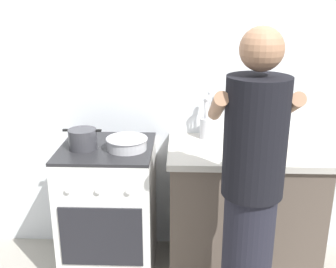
# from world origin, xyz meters

# --- Properties ---
(back_wall) EXTENTS (3.20, 0.10, 2.50)m
(back_wall) POSITION_xyz_m (0.20, 0.50, 1.25)
(back_wall) COLOR silver
(back_wall) RESTS_ON ground
(countertop) EXTENTS (1.00, 0.60, 0.90)m
(countertop) POSITION_xyz_m (0.55, 0.15, 0.45)
(countertop) COLOR brown
(countertop) RESTS_ON ground
(stove_range) EXTENTS (0.60, 0.62, 0.90)m
(stove_range) POSITION_xyz_m (-0.35, 0.15, 0.45)
(stove_range) COLOR white
(stove_range) RESTS_ON ground
(pot) EXTENTS (0.24, 0.18, 0.13)m
(pot) POSITION_xyz_m (-0.49, 0.11, 0.96)
(pot) COLOR #38383D
(pot) RESTS_ON stove_range
(mixing_bowl) EXTENTS (0.26, 0.26, 0.08)m
(mixing_bowl) POSITION_xyz_m (-0.21, 0.11, 0.94)
(mixing_bowl) COLOR #B7B7BC
(mixing_bowl) RESTS_ON stove_range
(utensil_crock) EXTENTS (0.10, 0.10, 0.33)m
(utensil_crock) POSITION_xyz_m (0.31, 0.34, 0.99)
(utensil_crock) COLOR silver
(utensil_crock) RESTS_ON countertop
(spice_bottle) EXTENTS (0.04, 0.04, 0.09)m
(spice_bottle) POSITION_xyz_m (0.55, 0.09, 0.94)
(spice_bottle) COLOR silver
(spice_bottle) RESTS_ON countertop
(oil_bottle) EXTENTS (0.06, 0.06, 0.21)m
(oil_bottle) POSITION_xyz_m (0.73, 0.07, 0.99)
(oil_bottle) COLOR gold
(oil_bottle) RESTS_ON countertop
(person) EXTENTS (0.41, 0.50, 1.70)m
(person) POSITION_xyz_m (0.48, -0.48, 0.86)
(person) COLOR black
(person) RESTS_ON ground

